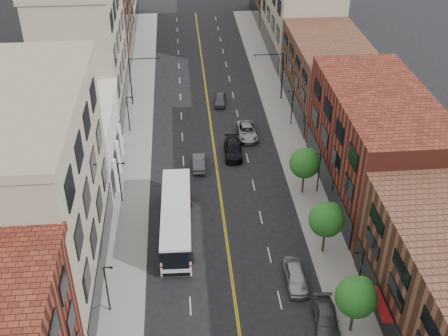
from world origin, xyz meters
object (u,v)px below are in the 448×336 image
object	(u,v)px
car_parked_far	(296,276)
car_lane_a	(233,150)
car_parked_mid	(326,319)
car_lane_c	(220,100)
car_lane_b	(247,131)
city_bus	(176,217)
car_lane_behind	(199,163)

from	to	relation	value
car_parked_far	car_lane_a	distance (m)	23.16
car_parked_mid	car_lane_c	size ratio (longest dim) A/B	1.17
car_lane_b	city_bus	bearing A→B (deg)	-116.53
car_lane_a	car_lane_behind	bearing A→B (deg)	-148.04
car_parked_mid	city_bus	bearing A→B (deg)	138.49
city_bus	car_lane_behind	size ratio (longest dim) A/B	3.17
car_parked_mid	car_lane_a	xyz separation A→B (m)	(-5.13, 27.97, 0.08)
car_parked_mid	car_parked_far	world-z (taller)	car_parked_far
car_lane_behind	car_lane_b	bearing A→B (deg)	-132.14
car_lane_b	car_parked_far	bearing A→B (deg)	-87.44
car_parked_far	car_lane_c	distance (m)	37.45
city_bus	car_lane_c	xyz separation A→B (m)	(6.77, 29.01, -1.30)
car_parked_mid	car_lane_c	world-z (taller)	car_lane_c
car_lane_c	car_parked_mid	bearing A→B (deg)	-76.48
car_parked_mid	car_lane_b	xyz separation A→B (m)	(-2.79, 32.48, 0.06)
city_bus	car_parked_far	bearing A→B (deg)	-35.96
city_bus	car_lane_a	size ratio (longest dim) A/B	2.50
car_lane_behind	car_parked_mid	bearing A→B (deg)	112.22
city_bus	car_lane_behind	world-z (taller)	city_bus
car_parked_mid	car_lane_behind	xyz separation A→B (m)	(-9.55, 25.43, -0.00)
car_parked_mid	car_lane_a	world-z (taller)	car_lane_a
city_bus	car_parked_mid	distance (m)	18.23
car_parked_mid	car_lane_behind	bearing A→B (deg)	116.10
city_bus	car_parked_mid	bearing A→B (deg)	-45.70
city_bus	car_lane_c	distance (m)	29.82
car_lane_c	car_lane_behind	bearing A→B (deg)	-97.13
car_lane_a	city_bus	bearing A→B (deg)	-114.34
car_lane_a	car_lane_b	xyz separation A→B (m)	(2.33, 4.50, -0.02)
car_parked_far	car_lane_b	distance (m)	27.42
car_parked_mid	car_lane_c	distance (m)	42.69
car_lane_behind	car_parked_far	bearing A→B (deg)	112.98
car_lane_c	car_lane_a	bearing A→B (deg)	-82.07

